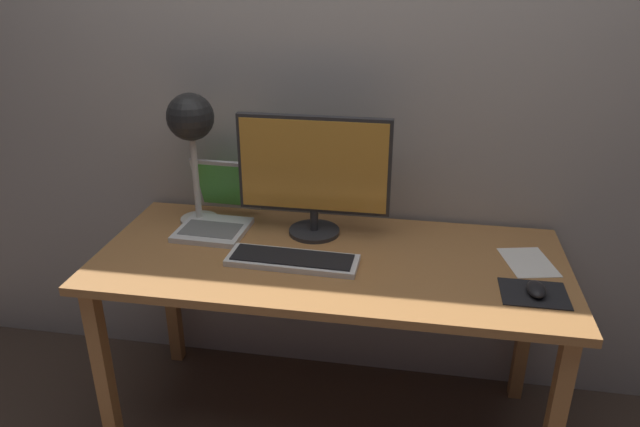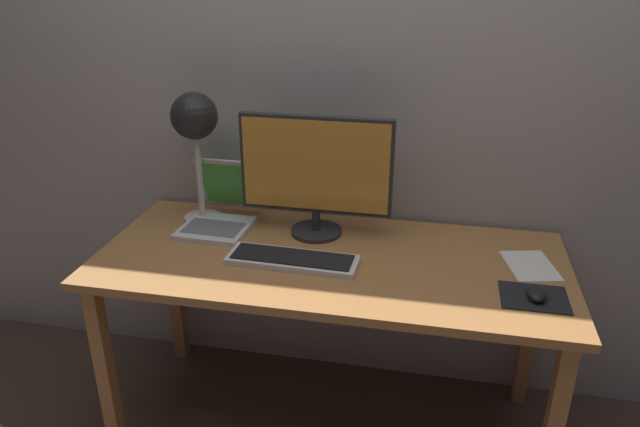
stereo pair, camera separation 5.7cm
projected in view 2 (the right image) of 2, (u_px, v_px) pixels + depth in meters
ground_plane at (329, 423)px, 2.33m from camera, size 4.80×4.80×0.00m
back_wall at (352, 70)px, 2.16m from camera, size 4.80×0.06×2.60m
desk at (330, 276)px, 2.06m from camera, size 1.60×0.70×0.74m
monitor at (316, 171)px, 2.09m from camera, size 0.55×0.19×0.44m
keyboard_main at (292, 259)px, 1.98m from camera, size 0.44×0.15×0.03m
laptop at (222, 207)px, 2.25m from camera, size 0.26×0.33×0.24m
desk_lamp at (195, 124)px, 2.15m from camera, size 0.17×0.17×0.50m
mousepad at (534, 297)px, 1.78m from camera, size 0.20×0.16×0.00m
mouse at (536, 293)px, 1.77m from camera, size 0.06×0.10×0.03m
paper_sheet_near_mouse at (530, 265)px, 1.97m from camera, size 0.19×0.24×0.00m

